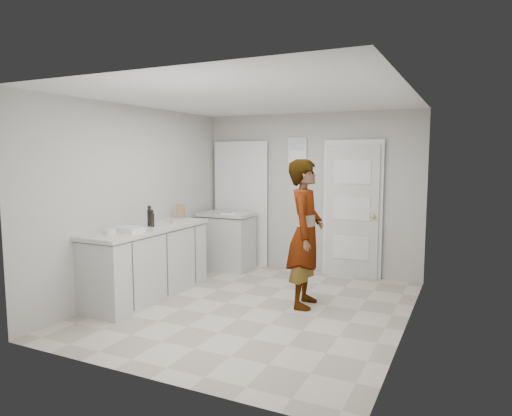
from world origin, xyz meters
The scene contains 12 objects.
ground centered at (0.00, 0.00, 0.00)m, with size 4.00×4.00×0.00m, color #9F9485.
room_shell centered at (-0.17, 1.95, 1.02)m, with size 4.00×4.00×4.00m.
main_counter centered at (-1.45, -0.20, 0.43)m, with size 0.64×1.96×0.93m.
side_counter centered at (-1.25, 1.55, 0.43)m, with size 0.84×0.61×0.93m.
person centered at (0.52, 0.34, 0.90)m, with size 0.66×0.43×1.80m, color silver.
cake_mix_box centered at (-1.56, 0.70, 1.03)m, with size 0.12×0.06×0.20m, color #8A6145.
spice_jar centered at (-1.33, 0.19, 0.96)m, with size 0.05×0.05×0.08m, color tan.
oil_cruet_a centered at (-1.40, -0.16, 1.03)m, with size 0.06×0.06×0.23m.
oil_cruet_b centered at (-1.46, -0.13, 1.06)m, with size 0.06×0.06×0.27m.
baking_dish centered at (-1.41, -0.60, 0.95)m, with size 0.35×0.25×0.06m.
egg_bowl centered at (-1.51, -0.81, 0.95)m, with size 0.15×0.15×0.06m.
papers centered at (-1.18, 1.44, 0.93)m, with size 0.23×0.30×0.01m, color white.
Camera 1 is at (2.34, -4.86, 1.83)m, focal length 32.00 mm.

